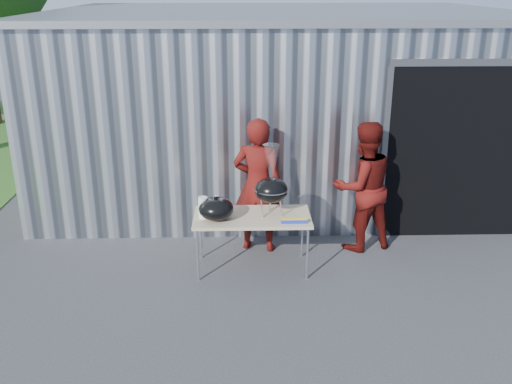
{
  "coord_description": "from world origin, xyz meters",
  "views": [
    {
      "loc": [
        0.02,
        -6.04,
        3.59
      ],
      "look_at": [
        0.21,
        0.78,
        1.05
      ],
      "focal_mm": 40.0,
      "sensor_mm": 36.0,
      "label": 1
    }
  ],
  "objects_px": {
    "folding_table": "(252,219)",
    "person_bystander": "(363,187)",
    "kettle_grill": "(271,184)",
    "person_cook": "(258,185)"
  },
  "relations": [
    {
      "from": "kettle_grill",
      "to": "folding_table",
      "type": "bearing_deg",
      "value": -171.6
    },
    {
      "from": "folding_table",
      "to": "kettle_grill",
      "type": "height_order",
      "value": "kettle_grill"
    },
    {
      "from": "folding_table",
      "to": "person_bystander",
      "type": "xyz_separation_m",
      "value": [
        1.54,
        0.6,
        0.21
      ]
    },
    {
      "from": "folding_table",
      "to": "kettle_grill",
      "type": "relative_size",
      "value": 1.61
    },
    {
      "from": "folding_table",
      "to": "person_bystander",
      "type": "height_order",
      "value": "person_bystander"
    },
    {
      "from": "person_bystander",
      "to": "person_cook",
      "type": "bearing_deg",
      "value": -17.76
    },
    {
      "from": "kettle_grill",
      "to": "person_bystander",
      "type": "xyz_separation_m",
      "value": [
        1.3,
        0.57,
        -0.26
      ]
    },
    {
      "from": "kettle_grill",
      "to": "person_bystander",
      "type": "height_order",
      "value": "person_bystander"
    },
    {
      "from": "person_bystander",
      "to": "folding_table",
      "type": "bearing_deg",
      "value": 3.81
    },
    {
      "from": "person_cook",
      "to": "folding_table",
      "type": "bearing_deg",
      "value": 95.46
    }
  ]
}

